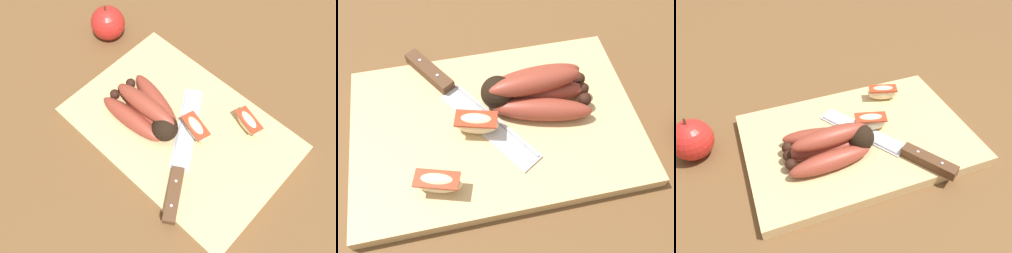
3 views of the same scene
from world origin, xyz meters
TOP-DOWN VIEW (x-y plane):
  - ground_plane at (0.00, 0.00)m, footprint 6.00×6.00m
  - cutting_board at (-0.00, -0.01)m, footprint 0.42×0.28m
  - banana_bunch at (0.06, 0.02)m, footprint 0.17×0.12m
  - chefs_knife at (-0.06, 0.06)m, footprint 0.18×0.25m
  - apple_wedge_near at (-0.09, -0.10)m, footprint 0.07×0.04m
  - apple_wedge_middle at (-0.03, -0.02)m, footprint 0.07×0.04m
  - whole_apple at (0.29, -0.09)m, footprint 0.08×0.08m

SIDE VIEW (x-z plane):
  - ground_plane at x=0.00m, z-range 0.00..0.00m
  - cutting_board at x=0.00m, z-range 0.00..0.02m
  - chefs_knife at x=-0.06m, z-range 0.02..0.04m
  - apple_wedge_near at x=-0.09m, z-range 0.02..0.05m
  - whole_apple at x=0.29m, z-range -0.01..0.08m
  - apple_wedge_middle at x=-0.03m, z-range 0.02..0.06m
  - banana_bunch at x=0.06m, z-range 0.01..0.07m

